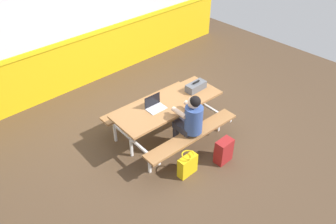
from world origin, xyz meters
TOP-DOWN VIEW (x-y plane):
  - ground_plane at (0.00, 0.00)m, footprint 10.00×10.00m
  - accent_backdrop at (0.00, 2.67)m, footprint 8.00×0.14m
  - picnic_table_main at (-0.11, 0.00)m, footprint 2.04×1.64m
  - student_nearer at (-0.13, -0.56)m, footprint 0.37×0.53m
  - laptop_silver at (-0.37, 0.05)m, footprint 0.33×0.23m
  - toolbox_grey at (0.56, -0.03)m, footprint 0.40×0.18m
  - backpack_dark at (0.12, -1.11)m, footprint 0.30×0.22m
  - tote_bag_bright at (-0.53, -0.91)m, footprint 0.34×0.21m

SIDE VIEW (x-z plane):
  - ground_plane at x=0.00m, z-range -0.02..0.00m
  - tote_bag_bright at x=-0.53m, z-range -0.02..0.41m
  - backpack_dark at x=0.12m, z-range 0.00..0.44m
  - picnic_table_main at x=-0.11m, z-range 0.21..0.95m
  - student_nearer at x=-0.13m, z-range 0.10..1.31m
  - laptop_silver at x=-0.37m, z-range 0.67..0.90m
  - toolbox_grey at x=0.56m, z-range 0.72..0.90m
  - accent_backdrop at x=0.00m, z-range -0.05..2.55m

